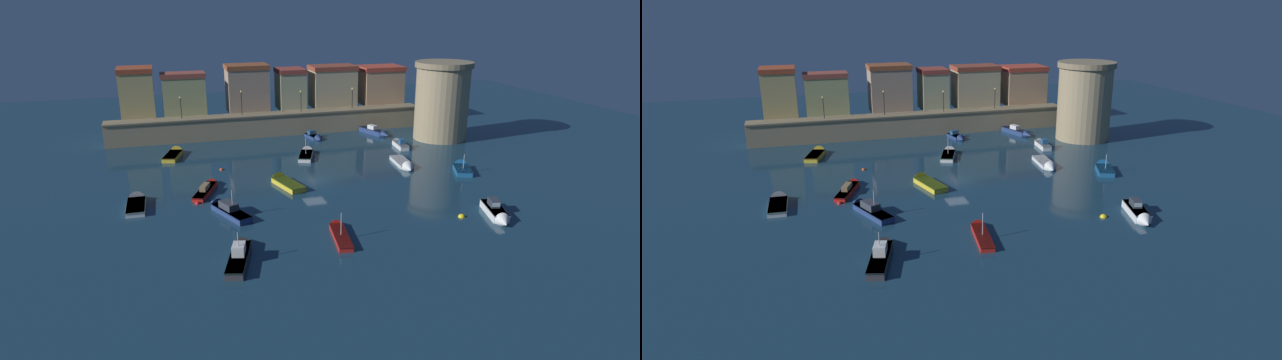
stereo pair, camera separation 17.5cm
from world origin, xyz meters
The scene contains 25 objects.
ground_plane centered at (0.00, 0.00, 0.00)m, with size 135.65×135.65×0.00m, color #19384C.
quay_wall centered at (0.00, 24.06, 1.75)m, with size 49.54×3.20×3.48m.
old_town_backdrop centered at (1.09, 27.94, 6.72)m, with size 46.03×5.67×7.52m.
fortress_tower centered at (24.26, 14.18, 5.89)m, with size 8.62×8.62×11.65m.
quay_lamp_0 centered at (-13.61, 24.06, 5.69)m, with size 0.32×0.32×3.30m.
quay_lamp_1 centered at (-4.55, 24.06, 5.94)m, with size 0.32×0.32×3.74m.
quay_lamp_2 centered at (4.88, 24.06, 5.68)m, with size 0.32×0.32×3.29m.
quay_lamp_3 centered at (13.53, 24.06, 5.71)m, with size 0.32×0.32×3.35m.
moored_boat_0 centered at (-15.27, 16.03, 0.32)m, with size 3.33×6.31×1.65m.
moored_boat_1 centered at (-3.76, 0.14, 0.32)m, with size 3.36×6.72×1.68m.
moored_boat_2 centered at (2.08, 10.95, 0.29)m, with size 3.63×6.32×3.26m.
moored_boat_3 centered at (16.27, 11.54, 0.43)m, with size 1.80×5.16×1.66m.
moored_boat_4 centered at (12.71, 2.21, 0.28)m, with size 2.42×6.35×1.64m.
moored_boat_5 centered at (-11.48, -17.13, 0.45)m, with size 3.38×7.45×3.04m.
moored_boat_6 centered at (14.02, -15.84, 0.48)m, with size 3.14×6.16×1.83m.
moored_boat_7 centered at (-19.93, -1.84, 0.28)m, with size 1.95×6.15×1.72m.
moored_boat_8 centered at (-2.16, -15.13, 0.28)m, with size 2.23×6.84×2.93m.
moored_boat_9 centered at (18.77, -1.40, 0.36)m, with size 3.51×5.15×3.01m.
moored_boat_10 centered at (-12.40, 0.38, 0.34)m, with size 3.76×7.10×1.37m.
moored_boat_11 centered at (15.76, 19.37, 0.48)m, with size 3.24×6.46×1.60m.
moored_boat_12 centered at (5.77, 19.39, 0.34)m, with size 2.19×4.33×1.55m.
moored_boat_13 centered at (-11.28, -6.84, 0.43)m, with size 4.03×7.09×3.17m.
mooring_buoy_0 centered at (-13.83, -3.45, 0.00)m, with size 0.53×0.53×0.53m, color red.
mooring_buoy_1 centered at (-9.95, 7.70, 0.00)m, with size 0.49×0.49×0.49m, color #EA4C19.
mooring_buoy_2 centered at (10.77, -14.74, 0.00)m, with size 0.67×0.67×0.67m, color yellow.
Camera 2 is at (-16.67, -57.37, 20.34)m, focal length 30.05 mm.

